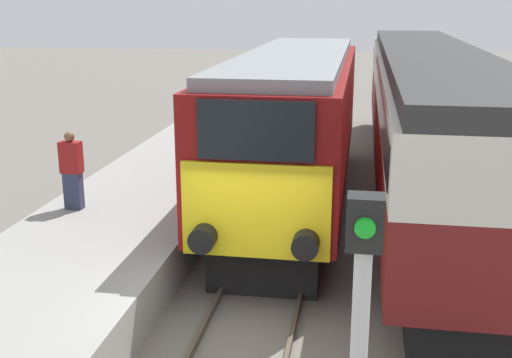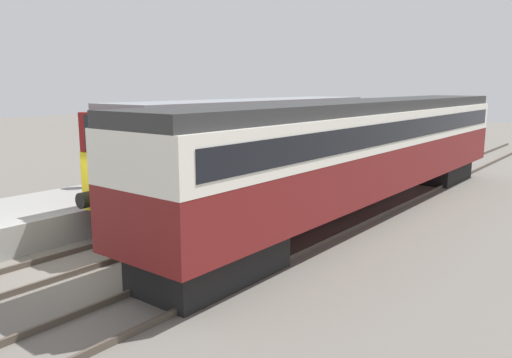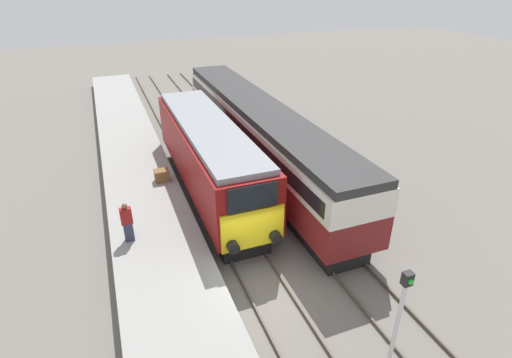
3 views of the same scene
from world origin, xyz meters
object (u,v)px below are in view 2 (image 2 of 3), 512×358
object	(u,v)px
locomotive	(253,150)
luggage_crate	(222,168)
person_on_platform	(92,164)
passenger_carriage	(367,145)

from	to	relation	value
locomotive	luggage_crate	distance (m)	2.63
person_on_platform	luggage_crate	bearing A→B (deg)	66.02
locomotive	luggage_crate	xyz separation A→B (m)	(-2.27, 0.86, -1.00)
luggage_crate	passenger_carriage	bearing A→B (deg)	11.89
locomotive	passenger_carriage	bearing A→B (deg)	31.16
locomotive	luggage_crate	size ratio (longest dim) A/B	17.83
person_on_platform	luggage_crate	xyz separation A→B (m)	(2.03, 4.56, -0.53)
passenger_carriage	luggage_crate	bearing A→B (deg)	-168.11
person_on_platform	luggage_crate	world-z (taller)	person_on_platform
passenger_carriage	luggage_crate	world-z (taller)	passenger_carriage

